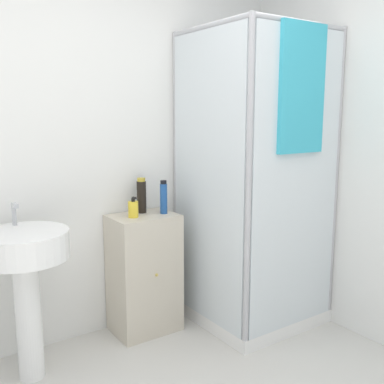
{
  "coord_description": "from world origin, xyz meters",
  "views": [
    {
      "loc": [
        -0.86,
        -1.06,
        1.48
      ],
      "look_at": [
        0.68,
        1.18,
        1.0
      ],
      "focal_mm": 42.0,
      "sensor_mm": 36.0,
      "label": 1
    }
  ],
  "objects_px": {
    "shampoo_bottle_tall_black": "(141,196)",
    "soap_dispenser": "(133,209)",
    "sink": "(25,266)",
    "shampoo_bottle_blue": "(164,197)"
  },
  "relations": [
    {
      "from": "shampoo_bottle_tall_black",
      "to": "soap_dispenser",
      "type": "bearing_deg",
      "value": -140.58
    },
    {
      "from": "shampoo_bottle_blue",
      "to": "sink",
      "type": "bearing_deg",
      "value": -173.75
    },
    {
      "from": "shampoo_bottle_tall_black",
      "to": "shampoo_bottle_blue",
      "type": "bearing_deg",
      "value": -43.49
    },
    {
      "from": "sink",
      "to": "soap_dispenser",
      "type": "height_order",
      "value": "sink"
    },
    {
      "from": "sink",
      "to": "shampoo_bottle_tall_black",
      "type": "relative_size",
      "value": 4.12
    },
    {
      "from": "sink",
      "to": "shampoo_bottle_tall_black",
      "type": "height_order",
      "value": "shampoo_bottle_tall_black"
    },
    {
      "from": "soap_dispenser",
      "to": "shampoo_bottle_blue",
      "type": "height_order",
      "value": "shampoo_bottle_blue"
    },
    {
      "from": "soap_dispenser",
      "to": "shampoo_bottle_blue",
      "type": "bearing_deg",
      "value": -3.84
    },
    {
      "from": "soap_dispenser",
      "to": "shampoo_bottle_tall_black",
      "type": "distance_m",
      "value": 0.15
    },
    {
      "from": "sink",
      "to": "shampoo_bottle_tall_black",
      "type": "distance_m",
      "value": 0.9
    }
  ]
}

